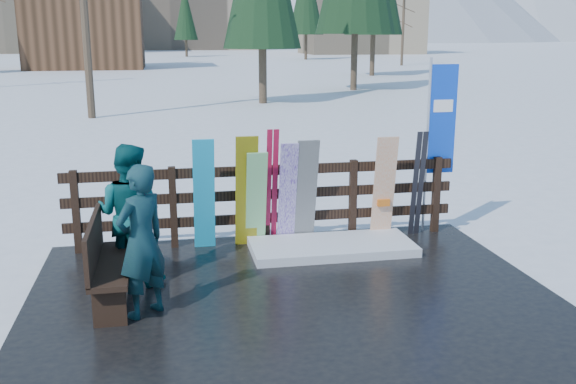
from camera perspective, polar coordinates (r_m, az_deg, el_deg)
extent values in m
plane|color=white|center=(7.34, 0.74, -10.26)|extent=(700.00, 700.00, 0.00)
cube|color=black|center=(7.32, 0.74, -9.97)|extent=(6.00, 5.00, 0.08)
cube|color=black|center=(9.15, -18.32, -1.71)|extent=(0.10, 0.10, 1.15)
cube|color=black|center=(9.07, -10.16, -1.35)|extent=(0.10, 0.10, 1.15)
cube|color=black|center=(9.17, -2.02, -0.97)|extent=(0.10, 0.10, 1.15)
cube|color=black|center=(9.45, 5.79, -0.58)|extent=(0.10, 0.10, 1.15)
cube|color=black|center=(9.90, 13.02, -0.22)|extent=(0.10, 0.10, 1.15)
cube|color=black|center=(9.23, -2.01, -2.32)|extent=(5.60, 0.05, 0.14)
cube|color=black|center=(9.14, -2.03, -0.21)|extent=(5.60, 0.05, 0.14)
cube|color=black|center=(9.06, -2.05, 1.94)|extent=(5.60, 0.05, 0.14)
cube|color=white|center=(8.92, 3.93, -4.87)|extent=(2.24, 1.00, 0.12)
cube|color=black|center=(7.37, -15.35, -6.25)|extent=(0.40, 1.50, 0.06)
cube|color=black|center=(6.89, -15.59, -9.70)|extent=(0.34, 0.06, 0.45)
cube|color=black|center=(8.00, -14.95, -6.31)|extent=(0.34, 0.06, 0.45)
cube|color=black|center=(7.30, -16.90, -4.30)|extent=(0.05, 1.50, 0.50)
cube|color=#1AB0DF|center=(8.82, -7.47, -0.25)|extent=(0.29, 0.33, 1.58)
cube|color=white|center=(8.91, -2.84, -0.66)|extent=(0.28, 0.36, 1.38)
cube|color=yellow|center=(8.86, -3.71, 0.00)|extent=(0.31, 0.34, 1.60)
cube|color=white|center=(8.96, -0.04, -0.18)|extent=(0.25, 0.37, 1.49)
cube|color=black|center=(9.01, 1.59, 0.01)|extent=(0.31, 0.38, 1.53)
cube|color=white|center=(9.32, 8.53, 0.33)|extent=(0.31, 0.24, 1.53)
cube|color=#B7163A|center=(8.97, -1.75, 0.42)|extent=(0.07, 0.33, 1.68)
cube|color=#B7163A|center=(8.98, -1.18, 0.45)|extent=(0.07, 0.33, 1.68)
cube|color=black|center=(9.56, 11.23, 0.69)|extent=(0.08, 0.21, 1.57)
cube|color=black|center=(9.59, 11.73, 0.71)|extent=(0.08, 0.21, 1.57)
cylinder|color=silver|center=(9.73, 12.23, 3.95)|extent=(0.04, 0.04, 2.60)
cube|color=blue|center=(9.76, 13.55, 6.29)|extent=(0.42, 0.02, 1.60)
imported|color=#16483E|center=(6.87, -12.90, -4.29)|extent=(0.71, 0.69, 1.64)
imported|color=#0A4F53|center=(7.84, -13.89, -1.90)|extent=(1.01, 0.92, 1.69)
cube|color=tan|center=(106.37, 6.50, 15.90)|extent=(18.00, 12.00, 14.00)
cube|color=brown|center=(61.93, -17.61, 14.14)|extent=(10.00, 8.00, 8.00)
cylinder|color=#382B1E|center=(65.88, 10.25, 15.48)|extent=(0.28, 0.28, 10.27)
cone|color=black|center=(66.80, -15.49, 16.03)|extent=(4.40, 4.40, 12.22)
cone|color=black|center=(80.51, 1.62, 15.94)|extent=(4.29, 4.29, 11.93)
cone|color=black|center=(91.64, -9.10, 14.63)|extent=(3.27, 3.27, 9.07)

